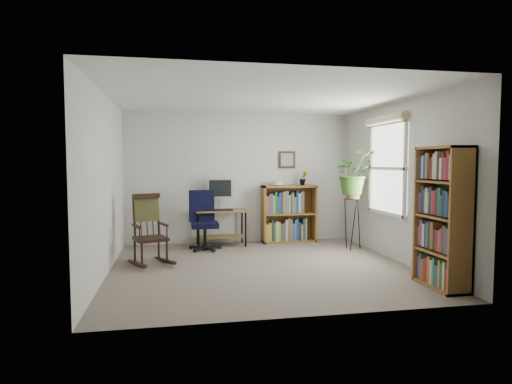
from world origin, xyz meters
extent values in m
cube|color=slate|center=(0.00, 0.00, 0.00)|extent=(4.20, 4.00, 0.00)
cube|color=silver|center=(0.00, 0.00, 2.40)|extent=(4.20, 4.00, 0.00)
cube|color=silver|center=(0.00, 2.00, 1.20)|extent=(4.20, 0.00, 2.40)
cube|color=silver|center=(0.00, -2.00, 1.20)|extent=(4.20, 0.00, 2.40)
cube|color=silver|center=(-2.10, 0.00, 1.20)|extent=(0.00, 4.00, 2.40)
cube|color=silver|center=(2.10, 0.00, 1.20)|extent=(0.00, 4.00, 2.40)
cube|color=black|center=(-0.39, 1.58, 0.66)|extent=(0.40, 0.15, 0.02)
imported|color=#3A6824|center=(1.80, 0.96, 1.67)|extent=(1.69, 1.88, 1.46)
imported|color=#3A6824|center=(1.18, 1.83, 1.12)|extent=(0.13, 0.24, 0.11)
camera|label=1|loc=(-1.19, -5.89, 1.50)|focal=30.00mm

